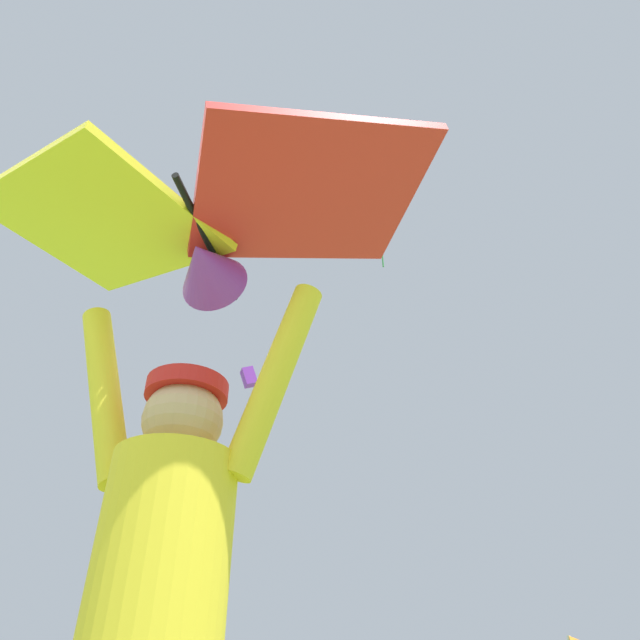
{
  "coord_description": "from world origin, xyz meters",
  "views": [
    {
      "loc": [
        0.96,
        -1.27,
        0.74
      ],
      "look_at": [
        0.18,
        1.65,
        2.89
      ],
      "focal_mm": 33.48,
      "sensor_mm": 36.0,
      "label": 1
    }
  ],
  "objects_px": {
    "distant_kite_purple_low_right": "(249,377)",
    "distant_kite_blue_overhead_distant": "(138,231)",
    "distant_kite_green_high_right": "(380,226)",
    "held_stunt_kite": "(203,225)"
  },
  "relations": [
    {
      "from": "distant_kite_purple_low_right",
      "to": "distant_kite_green_high_right",
      "type": "distance_m",
      "value": 13.87
    },
    {
      "from": "held_stunt_kite",
      "to": "distant_kite_purple_low_right",
      "type": "xyz_separation_m",
      "value": [
        -11.52,
        28.0,
        16.66
      ]
    },
    {
      "from": "held_stunt_kite",
      "to": "distant_kite_green_high_right",
      "type": "bearing_deg",
      "value": 95.11
    },
    {
      "from": "distant_kite_blue_overhead_distant",
      "to": "distant_kite_green_high_right",
      "type": "relative_size",
      "value": 0.29
    },
    {
      "from": "distant_kite_blue_overhead_distant",
      "to": "distant_kite_green_high_right",
      "type": "bearing_deg",
      "value": 31.91
    },
    {
      "from": "held_stunt_kite",
      "to": "distant_kite_green_high_right",
      "type": "xyz_separation_m",
      "value": [
        -1.64,
        18.33,
        17.75
      ]
    },
    {
      "from": "held_stunt_kite",
      "to": "distant_kite_blue_overhead_distant",
      "type": "distance_m",
      "value": 22.05
    },
    {
      "from": "held_stunt_kite",
      "to": "distant_kite_blue_overhead_distant",
      "type": "xyz_separation_m",
      "value": [
        -10.27,
        12.96,
        14.59
      ]
    },
    {
      "from": "distant_kite_purple_low_right",
      "to": "distant_kite_blue_overhead_distant",
      "type": "distance_m",
      "value": 15.23
    },
    {
      "from": "distant_kite_purple_low_right",
      "to": "distant_kite_blue_overhead_distant",
      "type": "relative_size",
      "value": 1.45
    }
  ]
}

